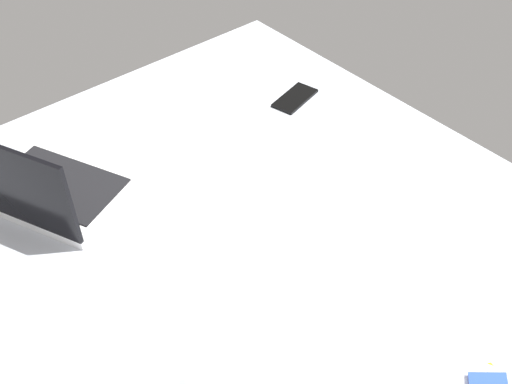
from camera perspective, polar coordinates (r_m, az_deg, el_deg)
name	(u,v)px	position (r cm, az deg, el deg)	size (l,w,h in cm)	color
bed_mattress	(282,318)	(131.32, 2.48, -11.73)	(180.00, 140.00, 18.00)	#B7BCC6
laptop	(43,189)	(146.28, -19.27, 0.31)	(39.48, 34.36, 23.00)	silver
cell_phone	(295,98)	(173.50, 3.66, 8.76)	(6.80, 14.00, 0.80)	black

